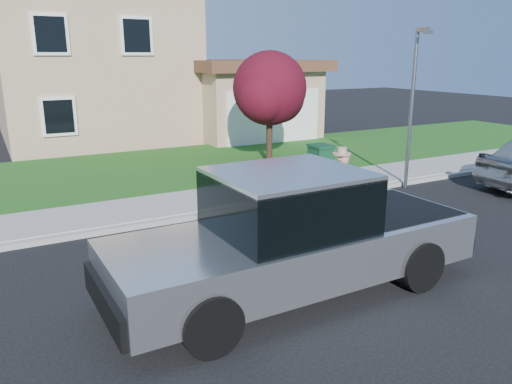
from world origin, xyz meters
TOP-DOWN VIEW (x-y plane):
  - ground at (0.00, 0.00)m, footprint 80.00×80.00m
  - curb at (1.00, 2.90)m, footprint 40.00×0.20m
  - sidewalk at (1.00, 4.00)m, footprint 40.00×2.00m
  - lawn at (1.00, 8.50)m, footprint 40.00×7.00m
  - house at (1.31, 16.38)m, footprint 14.00×11.30m
  - pickup_truck at (-0.53, -1.49)m, footprint 6.42×2.48m
  - woman at (2.48, 1.13)m, footprint 0.67×0.51m
  - ornamental_tree at (4.21, 7.39)m, footprint 2.86×2.58m
  - trash_bin at (4.36, 4.52)m, footprint 0.64×0.73m
  - street_lamp at (6.14, 2.59)m, footprint 0.26×0.60m

SIDE VIEW (x-z plane):
  - ground at x=0.00m, z-range 0.00..0.00m
  - lawn at x=1.00m, z-range 0.00..0.10m
  - curb at x=1.00m, z-range 0.00..0.12m
  - sidewalk at x=1.00m, z-range 0.00..0.15m
  - trash_bin at x=4.36m, z-range 0.16..1.18m
  - woman at x=2.48m, z-range -0.05..1.74m
  - pickup_truck at x=-0.53m, z-range -0.07..2.02m
  - ornamental_tree at x=4.21m, z-range 0.65..4.58m
  - street_lamp at x=6.14m, z-range 0.32..4.91m
  - house at x=1.31m, z-range -0.26..6.59m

